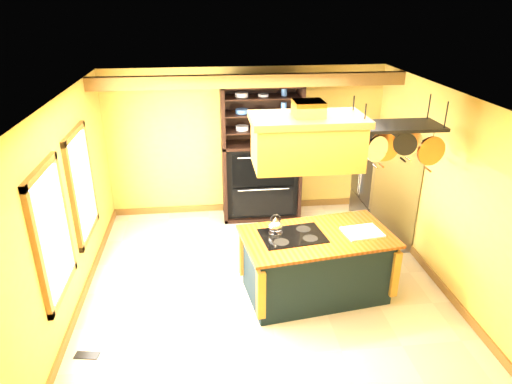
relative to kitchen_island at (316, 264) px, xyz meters
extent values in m
plane|color=beige|center=(-0.68, 0.33, -0.47)|extent=(5.00, 5.00, 0.00)
plane|color=white|center=(-0.68, 0.33, 2.23)|extent=(5.00, 5.00, 0.00)
cube|color=gold|center=(-0.68, 2.83, 0.88)|extent=(5.00, 0.02, 2.70)
cube|color=gold|center=(-0.68, -2.17, 0.88)|extent=(5.00, 0.02, 2.70)
cube|color=gold|center=(-3.18, 0.33, 0.88)|extent=(0.02, 5.00, 2.70)
cube|color=gold|center=(1.82, 0.33, 0.88)|extent=(0.02, 5.00, 2.70)
cube|color=brown|center=(-0.68, 2.03, 2.12)|extent=(5.00, 0.15, 0.20)
cube|color=brown|center=(-3.15, -0.47, 0.93)|extent=(0.06, 1.06, 1.56)
cube|color=white|center=(-3.12, -0.47, 0.93)|extent=(0.02, 0.85, 1.34)
cube|color=brown|center=(-3.15, 0.93, 0.93)|extent=(0.06, 1.06, 1.56)
cube|color=white|center=(-3.12, 0.93, 0.93)|extent=(0.02, 0.85, 1.34)
cube|color=black|center=(0.00, 0.00, -0.03)|extent=(1.93, 1.22, 0.88)
cube|color=brown|center=(0.00, 0.00, 0.43)|extent=(2.10, 1.35, 0.04)
cube|color=black|center=(-0.33, 0.01, 0.46)|extent=(0.89, 0.68, 0.01)
ellipsoid|color=silver|center=(-0.54, 0.11, 0.56)|extent=(0.20, 0.20, 0.16)
cube|color=white|center=(0.61, 0.00, 0.46)|extent=(0.54, 0.45, 0.02)
cube|color=#C78731|center=(-0.20, 0.00, 1.70)|extent=(1.28, 0.69, 0.54)
cube|color=brown|center=(-0.20, 0.00, 2.01)|extent=(1.36, 0.77, 0.08)
cube|color=#C78731|center=(-0.20, 0.00, 2.10)|extent=(0.35, 0.35, 0.26)
cube|color=black|center=(0.90, 0.00, 1.90)|extent=(1.09, 0.54, 0.04)
cylinder|color=black|center=(0.41, -0.22, 2.07)|extent=(0.02, 0.02, 0.33)
cylinder|color=black|center=(1.39, 0.22, 2.07)|extent=(0.02, 0.02, 0.33)
cylinder|color=black|center=(0.47, 0.11, 1.70)|extent=(0.28, 0.04, 0.28)
cylinder|color=silver|center=(0.64, -0.11, 1.65)|extent=(0.33, 0.04, 0.33)
cylinder|color=#B2642C|center=(0.81, 0.11, 1.60)|extent=(0.37, 0.04, 0.37)
cylinder|color=black|center=(0.99, -0.11, 1.70)|extent=(0.28, 0.04, 0.28)
cylinder|color=silver|center=(1.16, 0.11, 1.65)|extent=(0.33, 0.04, 0.33)
cylinder|color=#B2642C|center=(1.34, -0.11, 1.60)|extent=(0.37, 0.04, 0.37)
cube|color=gray|center=(1.43, 1.35, 0.43)|extent=(0.75, 0.92, 1.81)
cube|color=gray|center=(1.04, 1.12, 0.83)|extent=(0.03, 0.44, 0.97)
cube|color=gray|center=(1.04, 1.58, 0.83)|extent=(0.03, 0.44, 0.97)
cube|color=gray|center=(1.04, 1.35, -0.05)|extent=(0.03, 0.89, 0.76)
cube|color=black|center=(1.43, 1.35, -0.44)|extent=(0.71, 0.88, 0.06)
cube|color=black|center=(-0.43, 2.78, 0.77)|extent=(1.40, 0.06, 2.48)
cube|color=black|center=(-1.10, 2.52, 0.77)|extent=(0.06, 0.59, 2.48)
cube|color=black|center=(0.24, 2.52, 0.77)|extent=(0.06, 0.59, 2.48)
cube|color=black|center=(-0.43, 2.52, 0.93)|extent=(1.40, 0.59, 0.05)
cube|color=black|center=(-0.43, 2.55, 0.26)|extent=(1.28, 0.49, 1.34)
cube|color=black|center=(-0.43, 2.20, 0.55)|extent=(1.09, 0.04, 0.59)
cube|color=black|center=(-0.43, 2.20, -0.04)|extent=(1.09, 0.04, 0.54)
cube|color=black|center=(-0.43, 2.52, 1.20)|extent=(1.28, 0.53, 0.02)
cube|color=black|center=(-0.43, 2.52, 1.49)|extent=(1.28, 0.53, 0.02)
cube|color=black|center=(-0.43, 2.52, 1.77)|extent=(1.28, 0.53, 0.03)
cylinder|color=white|center=(-0.77, 2.47, 1.25)|extent=(0.22, 0.22, 0.07)
cylinder|color=#4476C0|center=(-0.05, 2.47, 1.59)|extent=(0.10, 0.10, 0.17)
cube|color=black|center=(-2.88, -0.88, -0.46)|extent=(0.30, 0.17, 0.01)
camera|label=1|loc=(-1.41, -5.15, 3.36)|focal=32.00mm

